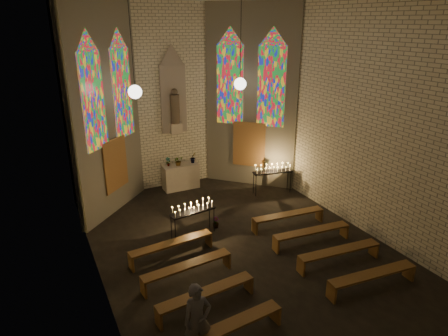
{
  "coord_description": "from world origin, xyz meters",
  "views": [
    {
      "loc": [
        -5.03,
        -8.52,
        6.34
      ],
      "look_at": [
        -0.02,
        1.54,
        2.16
      ],
      "focal_mm": 32.0,
      "sensor_mm": 36.0,
      "label": 1
    }
  ],
  "objects_px": {
    "aisle_flower_pot": "(216,222)",
    "visitor": "(198,320)",
    "altar": "(181,176)",
    "votive_stand_right": "(273,170)",
    "votive_stand_left": "(193,209)"
  },
  "relations": [
    {
      "from": "votive_stand_right",
      "to": "visitor",
      "type": "relative_size",
      "value": 0.98
    },
    {
      "from": "altar",
      "to": "visitor",
      "type": "height_order",
      "value": "visitor"
    },
    {
      "from": "aisle_flower_pot",
      "to": "votive_stand_right",
      "type": "relative_size",
      "value": 0.23
    },
    {
      "from": "votive_stand_left",
      "to": "visitor",
      "type": "distance_m",
      "value": 4.67
    },
    {
      "from": "altar",
      "to": "visitor",
      "type": "distance_m",
      "value": 8.51
    },
    {
      "from": "altar",
      "to": "votive_stand_right",
      "type": "relative_size",
      "value": 0.9
    },
    {
      "from": "votive_stand_left",
      "to": "votive_stand_right",
      "type": "height_order",
      "value": "votive_stand_right"
    },
    {
      "from": "aisle_flower_pot",
      "to": "visitor",
      "type": "bearing_deg",
      "value": -119.26
    },
    {
      "from": "votive_stand_right",
      "to": "visitor",
      "type": "bearing_deg",
      "value": -121.89
    },
    {
      "from": "aisle_flower_pot",
      "to": "visitor",
      "type": "distance_m",
      "value": 5.21
    },
    {
      "from": "altar",
      "to": "visitor",
      "type": "bearing_deg",
      "value": -108.33
    },
    {
      "from": "aisle_flower_pot",
      "to": "votive_stand_left",
      "type": "xyz_separation_m",
      "value": [
        -0.85,
        -0.16,
        0.73
      ]
    },
    {
      "from": "votive_stand_left",
      "to": "votive_stand_right",
      "type": "xyz_separation_m",
      "value": [
        3.99,
        1.69,
        0.04
      ]
    },
    {
      "from": "altar",
      "to": "aisle_flower_pot",
      "type": "bearing_deg",
      "value": -92.31
    },
    {
      "from": "votive_stand_right",
      "to": "aisle_flower_pot",
      "type": "bearing_deg",
      "value": -142.74
    }
  ]
}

